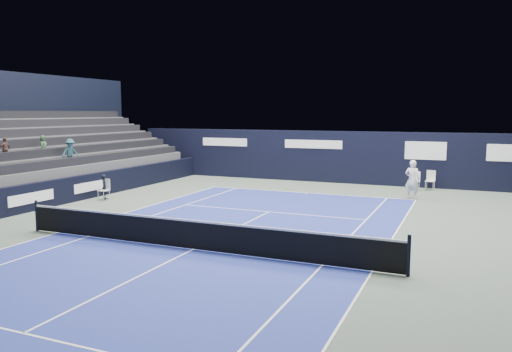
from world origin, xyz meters
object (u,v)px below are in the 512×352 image
at_px(line_judge_chair, 105,188).
at_px(tennis_net, 193,234).
at_px(folding_chair_back_a, 415,180).
at_px(folding_chair_back_b, 431,179).
at_px(tennis_player, 412,180).

distance_m(line_judge_chair, tennis_net, 10.42).
xyz_separation_m(folding_chair_back_a, line_judge_chair, (-13.56, -9.02, -0.01)).
distance_m(folding_chair_back_b, tennis_player, 3.50).
height_order(tennis_net, tennis_player, tennis_player).
relative_size(folding_chair_back_b, line_judge_chair, 1.05).
height_order(line_judge_chair, tennis_net, tennis_net).
relative_size(line_judge_chair, tennis_net, 0.08).
relative_size(folding_chair_back_a, line_judge_chair, 1.01).
bearing_deg(folding_chair_back_a, tennis_player, -67.28).
bearing_deg(line_judge_chair, folding_chair_back_b, 42.30).
relative_size(line_judge_chair, tennis_player, 0.53).
relative_size(folding_chair_back_a, folding_chair_back_b, 0.96).
height_order(folding_chair_back_b, tennis_net, tennis_net).
height_order(folding_chair_back_b, tennis_player, tennis_player).
bearing_deg(tennis_player, folding_chair_back_b, 79.63).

